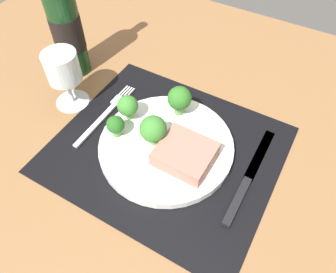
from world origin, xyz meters
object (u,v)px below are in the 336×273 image
(wine_glass, at_px, (63,71))
(steak, at_px, (185,154))
(wine_bottle, at_px, (66,26))
(plate, at_px, (166,146))
(knife, at_px, (247,181))
(fork, at_px, (106,114))

(wine_glass, bearing_deg, steak, -5.01)
(steak, distance_m, wine_bottle, 0.38)
(steak, bearing_deg, wine_bottle, 161.73)
(plate, relative_size, wine_glass, 2.03)
(steak, height_order, wine_glass, wine_glass)
(knife, bearing_deg, steak, -168.01)
(fork, bearing_deg, wine_bottle, 149.86)
(plate, relative_size, knife, 1.10)
(wine_bottle, distance_m, wine_glass, 0.11)
(wine_bottle, height_order, wine_glass, wine_bottle)
(fork, bearing_deg, steak, -7.77)
(plate, relative_size, steak, 2.61)
(plate, xyz_separation_m, knife, (0.16, 0.01, -0.00))
(plate, relative_size, fork, 1.32)
(fork, xyz_separation_m, wine_bottle, (-0.15, 0.09, 0.11))
(fork, distance_m, wine_bottle, 0.21)
(plate, distance_m, wine_glass, 0.25)
(plate, distance_m, fork, 0.15)
(steak, relative_size, knife, 0.42)
(plate, bearing_deg, wine_glass, 177.23)
(knife, xyz_separation_m, wine_glass, (-0.40, 0.01, 0.08))
(plate, bearing_deg, wine_bottle, 161.40)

